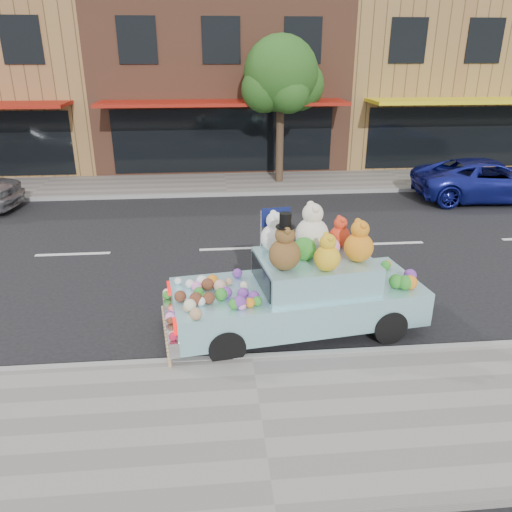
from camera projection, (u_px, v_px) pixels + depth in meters
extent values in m
plane|color=black|center=(235.00, 249.00, 12.60)|extent=(120.00, 120.00, 0.00)
cube|color=gray|center=(262.00, 424.00, 6.59)|extent=(60.00, 3.00, 0.12)
cube|color=gray|center=(226.00, 184.00, 18.57)|extent=(60.00, 3.00, 0.12)
cube|color=gray|center=(252.00, 359.00, 7.97)|extent=(60.00, 0.12, 0.13)
cube|color=gray|center=(227.00, 194.00, 17.18)|extent=(60.00, 0.12, 0.13)
cube|color=black|center=(21.00, 40.00, 17.46)|extent=(1.40, 0.06, 1.60)
cube|color=brown|center=(220.00, 79.00, 22.33)|extent=(10.00, 8.00, 7.00)
cube|color=black|center=(224.00, 141.00, 19.42)|extent=(8.50, 0.06, 2.40)
cube|color=maroon|center=(223.00, 103.00, 18.04)|extent=(9.00, 1.80, 0.12)
cube|color=black|center=(137.00, 40.00, 17.80)|extent=(1.40, 0.06, 1.60)
cube|color=black|center=(221.00, 40.00, 18.06)|extent=(1.40, 0.06, 1.60)
cube|color=black|center=(303.00, 40.00, 18.31)|extent=(1.40, 0.06, 1.60)
cube|color=olive|center=(435.00, 78.00, 23.18)|extent=(10.00, 8.00, 7.00)
cube|color=black|center=(469.00, 137.00, 20.28)|extent=(8.50, 0.06, 2.40)
cube|color=yellow|center=(487.00, 101.00, 18.90)|extent=(9.00, 1.80, 0.12)
cube|color=black|center=(408.00, 41.00, 18.65)|extent=(1.40, 0.06, 1.60)
cube|color=black|center=(485.00, 41.00, 18.91)|extent=(1.40, 0.06, 1.60)
cylinder|color=#38281C|center=(280.00, 141.00, 18.15)|extent=(0.28, 0.28, 3.20)
sphere|color=#254F16|center=(281.00, 73.00, 17.27)|extent=(2.60, 2.60, 2.60)
sphere|color=#254F16|center=(299.00, 85.00, 17.76)|extent=(1.80, 1.80, 1.80)
sphere|color=#254F16|center=(264.00, 89.00, 17.23)|extent=(1.60, 1.60, 1.60)
sphere|color=#254F16|center=(289.00, 93.00, 16.97)|extent=(1.40, 1.40, 1.40)
sphere|color=#254F16|center=(270.00, 82.00, 17.91)|extent=(1.60, 1.60, 1.60)
imported|color=navy|center=(489.00, 180.00, 16.51)|extent=(5.00, 2.55, 1.35)
cylinder|color=black|center=(389.00, 326.00, 8.46)|extent=(0.62, 0.28, 0.60)
cylinder|color=black|center=(352.00, 287.00, 9.87)|extent=(0.62, 0.28, 0.60)
cylinder|color=black|center=(227.00, 347.00, 7.87)|extent=(0.62, 0.28, 0.60)
cylinder|color=black|center=(212.00, 302.00, 9.28)|extent=(0.62, 0.28, 0.60)
cube|color=#95D2DF|center=(297.00, 301.00, 8.78)|extent=(4.49, 2.27, 0.60)
cube|color=#95D2DF|center=(314.00, 271.00, 8.63)|extent=(2.09, 1.74, 0.50)
cube|color=silver|center=(170.00, 323.00, 8.37)|extent=(0.40, 1.79, 0.26)
cube|color=red|center=(175.00, 326.00, 7.64)|extent=(0.10, 0.29, 0.16)
cube|color=red|center=(169.00, 288.00, 8.87)|extent=(0.10, 0.29, 0.16)
cube|color=black|center=(261.00, 276.00, 8.43)|extent=(0.22, 1.29, 0.40)
sphere|color=brown|center=(285.00, 254.00, 7.99)|extent=(0.52, 0.52, 0.52)
sphere|color=brown|center=(285.00, 235.00, 7.86)|extent=(0.32, 0.32, 0.32)
sphere|color=brown|center=(286.00, 231.00, 7.72)|extent=(0.12, 0.12, 0.12)
sphere|color=brown|center=(284.00, 226.00, 7.92)|extent=(0.12, 0.12, 0.12)
cylinder|color=black|center=(285.00, 227.00, 7.81)|extent=(0.31, 0.31, 0.02)
cylinder|color=black|center=(285.00, 220.00, 7.77)|extent=(0.19, 0.19, 0.22)
sphere|color=beige|center=(312.00, 234.00, 8.75)|extent=(0.59, 0.59, 0.59)
sphere|color=beige|center=(313.00, 214.00, 8.60)|extent=(0.37, 0.37, 0.37)
sphere|color=beige|center=(315.00, 209.00, 8.44)|extent=(0.14, 0.14, 0.14)
sphere|color=beige|center=(312.00, 205.00, 8.68)|extent=(0.14, 0.14, 0.14)
sphere|color=orange|center=(359.00, 247.00, 8.31)|extent=(0.49, 0.49, 0.49)
sphere|color=orange|center=(360.00, 229.00, 8.19)|extent=(0.31, 0.31, 0.31)
sphere|color=orange|center=(363.00, 226.00, 8.05)|extent=(0.12, 0.12, 0.12)
sphere|color=orange|center=(359.00, 222.00, 8.25)|extent=(0.12, 0.12, 0.12)
sphere|color=red|center=(340.00, 236.00, 8.95)|extent=(0.39, 0.39, 0.39)
sphere|color=red|center=(341.00, 223.00, 8.85)|extent=(0.24, 0.24, 0.24)
sphere|color=red|center=(342.00, 221.00, 8.75)|extent=(0.09, 0.09, 0.09)
sphere|color=red|center=(340.00, 218.00, 8.90)|extent=(0.09, 0.09, 0.09)
sphere|color=white|center=(275.00, 238.00, 8.72)|extent=(0.50, 0.50, 0.50)
sphere|color=white|center=(275.00, 221.00, 8.60)|extent=(0.31, 0.31, 0.31)
sphere|color=white|center=(276.00, 217.00, 8.46)|extent=(0.12, 0.12, 0.12)
sphere|color=white|center=(274.00, 213.00, 8.66)|extent=(0.12, 0.12, 0.12)
sphere|color=gold|center=(327.00, 258.00, 7.96)|extent=(0.43, 0.43, 0.43)
sphere|color=gold|center=(328.00, 242.00, 7.85)|extent=(0.27, 0.27, 0.27)
sphere|color=gold|center=(330.00, 239.00, 7.74)|extent=(0.10, 0.10, 0.10)
sphere|color=gold|center=(327.00, 235.00, 7.91)|extent=(0.10, 0.10, 0.10)
sphere|color=#2B8123|center=(304.00, 249.00, 8.43)|extent=(0.40, 0.40, 0.40)
sphere|color=pink|center=(331.00, 247.00, 8.59)|extent=(0.32, 0.32, 0.32)
sphere|color=#A91230|center=(209.00, 283.00, 8.57)|extent=(0.17, 0.17, 0.17)
sphere|color=#662E8E|center=(254.00, 297.00, 8.07)|extent=(0.19, 0.19, 0.19)
sphere|color=#592B19|center=(180.00, 296.00, 8.07)|extent=(0.19, 0.19, 0.19)
sphere|color=orange|center=(213.00, 280.00, 8.63)|extent=(0.21, 0.21, 0.21)
sphere|color=#662E8E|center=(240.00, 302.00, 7.86)|extent=(0.22, 0.22, 0.22)
sphere|color=pink|center=(242.00, 306.00, 7.83)|extent=(0.14, 0.14, 0.14)
sphere|color=#662E8E|center=(226.00, 292.00, 8.20)|extent=(0.20, 0.20, 0.20)
sphere|color=silver|center=(178.00, 281.00, 8.68)|extent=(0.13, 0.13, 0.13)
sphere|color=silver|center=(201.00, 301.00, 7.95)|extent=(0.15, 0.15, 0.15)
sphere|color=#A37D5A|center=(187.00, 308.00, 7.78)|extent=(0.14, 0.14, 0.14)
sphere|color=#2B8123|center=(221.00, 294.00, 8.12)|extent=(0.21, 0.21, 0.21)
sphere|color=#2B8123|center=(199.00, 292.00, 8.26)|extent=(0.16, 0.16, 0.16)
sphere|color=#662E8E|center=(237.00, 273.00, 8.94)|extent=(0.17, 0.17, 0.17)
sphere|color=silver|center=(202.00, 281.00, 8.60)|extent=(0.20, 0.20, 0.20)
sphere|color=#592B19|center=(208.00, 284.00, 8.46)|extent=(0.21, 0.21, 0.21)
sphere|color=silver|center=(190.00, 284.00, 8.56)|extent=(0.15, 0.15, 0.15)
sphere|color=orange|center=(250.00, 303.00, 7.90)|extent=(0.16, 0.16, 0.16)
sphere|color=#2B8123|center=(203.00, 282.00, 8.61)|extent=(0.17, 0.17, 0.17)
sphere|color=pink|center=(196.00, 287.00, 8.42)|extent=(0.18, 0.18, 0.18)
sphere|color=#662E8E|center=(243.00, 293.00, 8.19)|extent=(0.19, 0.19, 0.19)
sphere|color=#A37D5A|center=(196.00, 314.00, 7.53)|extent=(0.20, 0.20, 0.20)
sphere|color=#2B8123|center=(234.00, 304.00, 7.84)|extent=(0.18, 0.18, 0.18)
sphere|color=beige|center=(244.00, 285.00, 8.51)|extent=(0.14, 0.14, 0.14)
sphere|color=#A37D5A|center=(229.00, 282.00, 8.66)|extent=(0.13, 0.13, 0.13)
sphere|color=#592B19|center=(196.00, 299.00, 7.96)|extent=(0.22, 0.22, 0.22)
sphere|color=#2B8123|center=(205.00, 298.00, 8.07)|extent=(0.16, 0.16, 0.16)
sphere|color=#592B19|center=(209.00, 298.00, 8.02)|extent=(0.20, 0.20, 0.20)
sphere|color=#2B8123|center=(257.00, 301.00, 7.95)|extent=(0.16, 0.16, 0.16)
sphere|color=beige|center=(190.00, 305.00, 7.79)|extent=(0.20, 0.20, 0.20)
sphere|color=#D8A88C|center=(220.00, 286.00, 8.38)|extent=(0.22, 0.22, 0.22)
sphere|color=pink|center=(170.00, 318.00, 8.10)|extent=(0.18, 0.18, 0.18)
sphere|color=#A91230|center=(173.00, 336.00, 7.59)|extent=(0.14, 0.14, 0.14)
sphere|color=beige|center=(173.00, 335.00, 7.64)|extent=(0.13, 0.13, 0.13)
sphere|color=#662E8E|center=(170.00, 314.00, 8.25)|extent=(0.12, 0.12, 0.12)
sphere|color=#592B19|center=(171.00, 319.00, 8.07)|extent=(0.15, 0.15, 0.15)
sphere|color=beige|center=(166.00, 292.00, 9.00)|extent=(0.13, 0.13, 0.13)
sphere|color=#2B8123|center=(167.00, 295.00, 8.88)|extent=(0.15, 0.15, 0.15)
sphere|color=#2B8123|center=(386.00, 265.00, 9.27)|extent=(0.18, 0.18, 0.18)
sphere|color=orange|center=(410.00, 282.00, 8.50)|extent=(0.25, 0.25, 0.25)
sphere|color=#2B8123|center=(405.00, 283.00, 8.48)|extent=(0.25, 0.25, 0.25)
sphere|color=orange|center=(387.00, 264.00, 9.32)|extent=(0.17, 0.17, 0.17)
sphere|color=#662E8E|center=(410.00, 275.00, 8.79)|extent=(0.23, 0.23, 0.23)
sphere|color=#2B8123|center=(376.00, 281.00, 8.66)|extent=(0.17, 0.17, 0.17)
sphere|color=#2B8123|center=(396.00, 281.00, 8.53)|extent=(0.25, 0.25, 0.25)
cylinder|color=#997A54|center=(170.00, 364.00, 7.67)|extent=(0.06, 0.06, 0.17)
sphere|color=#997A54|center=(170.00, 359.00, 7.64)|extent=(0.07, 0.07, 0.07)
cylinder|color=#997A54|center=(169.00, 360.00, 7.78)|extent=(0.06, 0.06, 0.17)
sphere|color=#997A54|center=(169.00, 355.00, 7.74)|extent=(0.07, 0.07, 0.07)
cylinder|color=#997A54|center=(169.00, 356.00, 7.88)|extent=(0.06, 0.06, 0.17)
sphere|color=#997A54|center=(169.00, 351.00, 7.84)|extent=(0.07, 0.07, 0.07)
cylinder|color=#997A54|center=(168.00, 352.00, 7.98)|extent=(0.06, 0.06, 0.17)
sphere|color=#997A54|center=(168.00, 347.00, 7.94)|extent=(0.07, 0.07, 0.07)
cylinder|color=#997A54|center=(168.00, 348.00, 8.08)|extent=(0.06, 0.06, 0.17)
sphere|color=#997A54|center=(168.00, 343.00, 8.05)|extent=(0.07, 0.07, 0.07)
cylinder|color=#997A54|center=(168.00, 344.00, 8.18)|extent=(0.06, 0.06, 0.17)
sphere|color=#997A54|center=(167.00, 339.00, 8.15)|extent=(0.07, 0.07, 0.07)
cylinder|color=#997A54|center=(167.00, 341.00, 8.29)|extent=(0.06, 0.06, 0.17)
sphere|color=#997A54|center=(167.00, 336.00, 8.25)|extent=(0.07, 0.07, 0.07)
cylinder|color=#997A54|center=(167.00, 337.00, 8.39)|extent=(0.06, 0.06, 0.17)
sphere|color=#997A54|center=(166.00, 332.00, 8.35)|extent=(0.07, 0.07, 0.07)
cylinder|color=#997A54|center=(166.00, 334.00, 8.49)|extent=(0.06, 0.06, 0.17)
sphere|color=#997A54|center=(166.00, 329.00, 8.45)|extent=(0.07, 0.07, 0.07)
cylinder|color=#997A54|center=(166.00, 330.00, 8.59)|extent=(0.06, 0.06, 0.17)
sphere|color=#997A54|center=(165.00, 326.00, 8.56)|extent=(0.07, 0.07, 0.07)
cylinder|color=#997A54|center=(165.00, 327.00, 8.69)|extent=(0.06, 0.06, 0.17)
sphere|color=#997A54|center=(165.00, 322.00, 8.66)|extent=(0.07, 0.07, 0.07)
cylinder|color=#997A54|center=(165.00, 324.00, 8.80)|extent=(0.06, 0.06, 0.17)
sphere|color=#997A54|center=(165.00, 319.00, 8.76)|extent=(0.07, 0.07, 0.07)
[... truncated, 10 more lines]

